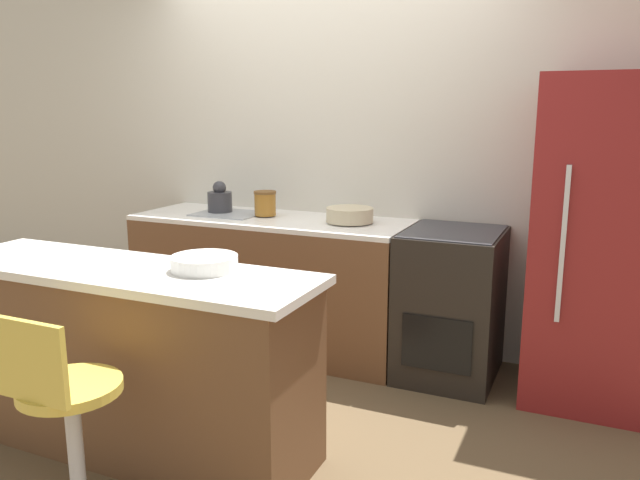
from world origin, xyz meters
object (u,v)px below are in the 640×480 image
at_px(stool_chair, 67,426).
at_px(kettle, 220,199).
at_px(oven_range, 451,304).
at_px(mixing_bowl, 350,215).
at_px(refrigerator, 607,244).

height_order(stool_chair, kettle, kettle).
height_order(oven_range, kettle, kettle).
distance_m(oven_range, kettle, 1.71).
height_order(stool_chair, mixing_bowl, mixing_bowl).
bearing_deg(stool_chair, mixing_bowl, 80.99).
bearing_deg(mixing_bowl, stool_chair, -99.01).
height_order(refrigerator, mixing_bowl, refrigerator).
height_order(oven_range, refrigerator, refrigerator).
bearing_deg(stool_chair, oven_range, 63.96).
height_order(oven_range, mixing_bowl, mixing_bowl).
relative_size(kettle, mixing_bowl, 0.72).
bearing_deg(kettle, refrigerator, -0.40).
bearing_deg(refrigerator, mixing_bowl, 179.34).
bearing_deg(refrigerator, stool_chair, -131.68).
bearing_deg(kettle, oven_range, -0.84).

